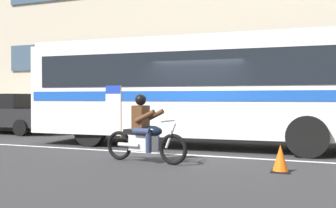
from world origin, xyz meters
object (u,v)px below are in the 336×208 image
Objects in this scene: parked_hatchback_downstreet at (7,113)px; motorcycle_with_rider at (144,133)px; traffic_cone at (280,159)px; fire_hydrant at (206,123)px; transit_bus at (205,84)px.

motorcycle_with_rider is at bearing -28.54° from parked_hatchback_downstreet.
traffic_cone is at bearing -2.20° from motorcycle_with_rider.
parked_hatchback_downstreet is 6.29× the size of fire_hydrant.
motorcycle_with_rider is (-0.57, -3.19, -1.22)m from transit_bus.
transit_bus reaches higher than motorcycle_with_rider.
parked_hatchback_downstreet is (-9.00, 1.39, -1.03)m from transit_bus.
parked_hatchback_downstreet is 8.39m from fire_hydrant.
transit_bus is at bearing -74.93° from fire_hydrant.
traffic_cone is at bearing -22.30° from parked_hatchback_downstreet.
transit_bus is at bearing 79.82° from motorcycle_with_rider.
transit_bus is 2.27× the size of parked_hatchback_downstreet.
traffic_cone is (2.46, -3.31, -1.62)m from transit_bus.
traffic_cone is at bearing -53.41° from transit_bus.
parked_hatchback_downstreet is at bearing 171.22° from transit_bus.
parked_hatchback_downstreet is 12.39m from traffic_cone.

